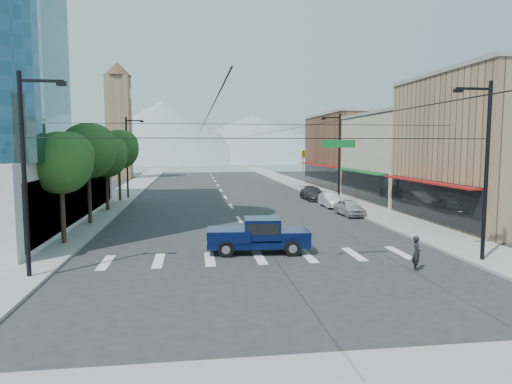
% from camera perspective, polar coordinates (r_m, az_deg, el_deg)
% --- Properties ---
extents(ground, '(160.00, 160.00, 0.00)m').
position_cam_1_polar(ground, '(22.81, 1.46, -9.08)').
color(ground, '#28282B').
rests_on(ground, ground).
extents(sidewalk_left, '(4.00, 120.00, 0.15)m').
position_cam_1_polar(sidewalk_left, '(62.59, -15.54, 0.29)').
color(sidewalk_left, gray).
rests_on(sidewalk_left, ground).
extents(sidewalk_right, '(4.00, 120.00, 0.15)m').
position_cam_1_polar(sidewalk_right, '(63.95, 6.29, 0.58)').
color(sidewalk_right, gray).
rests_on(sidewalk_right, ground).
extents(shop_near, '(12.00, 14.00, 11.00)m').
position_cam_1_polar(shop_near, '(39.55, 28.85, 4.57)').
color(shop_near, '#8C6B4C').
rests_on(shop_near, ground).
extents(shop_mid, '(12.00, 14.00, 9.00)m').
position_cam_1_polar(shop_mid, '(51.49, 19.46, 3.96)').
color(shop_mid, tan).
rests_on(shop_mid, ground).
extents(shop_far, '(12.00, 18.00, 10.00)m').
position_cam_1_polar(shop_far, '(66.11, 13.10, 4.91)').
color(shop_far, brown).
rests_on(shop_far, ground).
extents(clock_tower, '(4.80, 4.80, 20.40)m').
position_cam_1_polar(clock_tower, '(84.88, -16.79, 8.79)').
color(clock_tower, '#8C6B4C').
rests_on(clock_tower, ground).
extents(mountain_left, '(80.00, 80.00, 22.00)m').
position_cam_1_polar(mountain_left, '(172.21, -11.74, 7.40)').
color(mountain_left, gray).
rests_on(mountain_left, ground).
extents(mountain_right, '(90.00, 90.00, 18.00)m').
position_cam_1_polar(mountain_right, '(183.30, -0.45, 6.79)').
color(mountain_right, gray).
rests_on(mountain_right, ground).
extents(tree_near, '(3.65, 3.64, 6.71)m').
position_cam_1_polar(tree_near, '(28.86, -22.94, 3.63)').
color(tree_near, black).
rests_on(tree_near, ground).
extents(tree_midnear, '(4.09, 4.09, 7.52)m').
position_cam_1_polar(tree_midnear, '(35.65, -20.05, 5.03)').
color(tree_midnear, black).
rests_on(tree_midnear, ground).
extents(tree_midfar, '(3.65, 3.64, 6.71)m').
position_cam_1_polar(tree_midfar, '(42.53, -18.04, 4.35)').
color(tree_midfar, black).
rests_on(tree_midfar, ground).
extents(tree_far, '(4.09, 4.09, 7.52)m').
position_cam_1_polar(tree_far, '(49.42, -16.63, 5.26)').
color(tree_far, black).
rests_on(tree_far, ground).
extents(signal_rig, '(21.80, 0.20, 9.00)m').
position_cam_1_polar(signal_rig, '(21.13, 2.45, 2.50)').
color(signal_rig, black).
rests_on(signal_rig, ground).
extents(lamp_pole_nw, '(2.00, 0.25, 9.00)m').
position_cam_1_polar(lamp_pole_nw, '(52.25, -15.69, 4.58)').
color(lamp_pole_nw, black).
rests_on(lamp_pole_nw, ground).
extents(lamp_pole_ne, '(2.00, 0.25, 9.00)m').
position_cam_1_polar(lamp_pole_ne, '(46.02, 10.22, 4.57)').
color(lamp_pole_ne, black).
rests_on(lamp_pole_ne, ground).
extents(pickup_truck, '(5.80, 2.54, 1.92)m').
position_cam_1_polar(pickup_truck, '(25.12, 0.23, -5.35)').
color(pickup_truck, '#08133D').
rests_on(pickup_truck, ground).
extents(pedestrian, '(0.51, 0.67, 1.64)m').
position_cam_1_polar(pedestrian, '(22.94, 19.42, -7.22)').
color(pedestrian, black).
rests_on(pedestrian, ground).
extents(parked_car_near, '(1.88, 4.13, 1.37)m').
position_cam_1_polar(parked_car_near, '(39.13, 11.61, -1.91)').
color(parked_car_near, '#B5B5BA').
rests_on(parked_car_near, ground).
extents(parked_car_mid, '(1.46, 4.10, 1.35)m').
position_cam_1_polar(parked_car_mid, '(44.23, 9.28, -1.00)').
color(parked_car_mid, silver).
rests_on(parked_car_mid, ground).
extents(parked_car_far, '(2.21, 4.93, 1.40)m').
position_cam_1_polar(parked_car_far, '(49.77, 7.13, -0.19)').
color(parked_car_far, '#2B2B2E').
rests_on(parked_car_far, ground).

